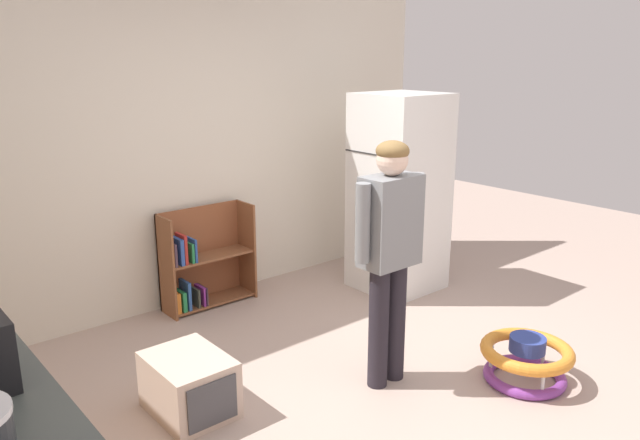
{
  "coord_description": "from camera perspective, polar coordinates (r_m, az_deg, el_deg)",
  "views": [
    {
      "loc": [
        -2.47,
        -2.3,
        2.12
      ],
      "look_at": [
        -0.04,
        0.57,
        1.09
      ],
      "focal_mm": 34.54,
      "sensor_mm": 36.0,
      "label": 1
    }
  ],
  "objects": [
    {
      "name": "pet_carrier",
      "position": [
        3.93,
        -12.02,
        -14.71
      ],
      "size": [
        0.42,
        0.55,
        0.36
      ],
      "color": "beige",
      "rests_on": "ground"
    },
    {
      "name": "baby_walker",
      "position": [
        4.39,
        18.55,
        -12.16
      ],
      "size": [
        0.6,
        0.6,
        0.32
      ],
      "color": "purple",
      "rests_on": "ground"
    },
    {
      "name": "standing_person",
      "position": [
        3.88,
        6.47,
        -2.14
      ],
      "size": [
        0.57,
        0.22,
        1.61
      ],
      "color": "#252029",
      "rests_on": "ground"
    },
    {
      "name": "refrigerator",
      "position": [
        5.6,
        7.34,
        2.47
      ],
      "size": [
        0.73,
        0.68,
        1.78
      ],
      "color": "white",
      "rests_on": "ground"
    },
    {
      "name": "back_wall",
      "position": [
        5.31,
        -12.12,
        6.61
      ],
      "size": [
        5.2,
        0.06,
        2.7
      ],
      "primitive_type": "cube",
      "color": "silver",
      "rests_on": "ground"
    },
    {
      "name": "ground_plane",
      "position": [
        3.99,
        5.99,
        -16.9
      ],
      "size": [
        12.0,
        12.0,
        0.0
      ],
      "primitive_type": "plane",
      "color": "#B49C8E",
      "rests_on": "ground"
    },
    {
      "name": "bookshelf",
      "position": [
        5.37,
        -11.01,
        -4.07
      ],
      "size": [
        0.8,
        0.28,
        0.85
      ],
      "color": "brown",
      "rests_on": "ground"
    }
  ]
}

